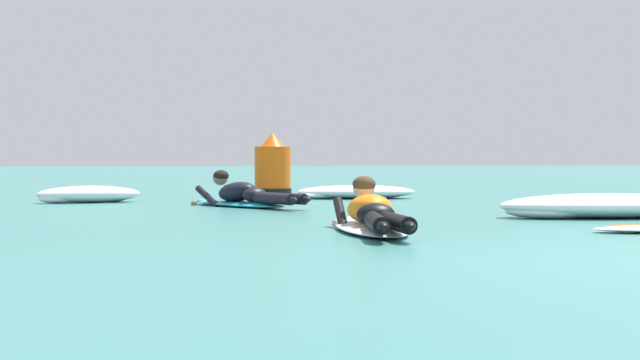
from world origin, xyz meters
The scene contains 7 objects.
ground_plane centered at (0.00, 10.00, 0.00)m, with size 120.00×120.00×0.00m, color #387A75.
surfer_near centered at (-1.40, 2.95, 0.13)m, with size 0.81×2.63×0.54m.
surfer_far centered at (-2.02, 7.63, 0.14)m, with size 1.47×2.34×0.53m.
whitewater_front centered at (1.66, 4.52, 0.13)m, with size 2.50×1.21×0.27m.
whitewater_mid_right centered at (0.07, 9.99, 0.10)m, with size 1.98×1.03×0.22m.
whitewater_back centered at (-4.11, 9.33, 0.12)m, with size 1.61×0.89×0.25m.
channel_marker_buoy centered at (-1.04, 11.76, 0.44)m, with size 0.67×0.67×1.09m.
Camera 1 is at (-3.52, -5.66, 0.67)m, focal length 55.91 mm.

